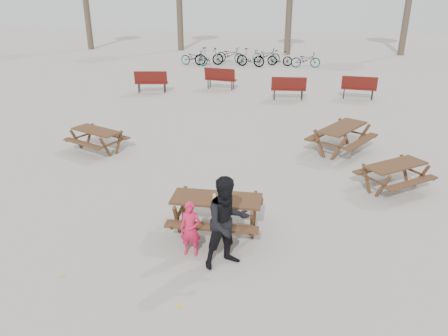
# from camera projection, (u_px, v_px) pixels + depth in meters

# --- Properties ---
(ground) EXTENTS (80.00, 80.00, 0.00)m
(ground) POSITION_uv_depth(u_px,v_px,m) (217.00, 231.00, 9.03)
(ground) COLOR gray
(ground) RESTS_ON ground
(main_picnic_table) EXTENTS (1.80, 1.45, 0.78)m
(main_picnic_table) POSITION_uv_depth(u_px,v_px,m) (217.00, 206.00, 8.80)
(main_picnic_table) COLOR #321E12
(main_picnic_table) RESTS_ON ground
(food_tray) EXTENTS (0.18, 0.11, 0.03)m
(food_tray) POSITION_uv_depth(u_px,v_px,m) (224.00, 200.00, 8.60)
(food_tray) COLOR silver
(food_tray) RESTS_ON main_picnic_table
(bread_roll) EXTENTS (0.14, 0.06, 0.05)m
(bread_roll) POSITION_uv_depth(u_px,v_px,m) (224.00, 198.00, 8.58)
(bread_roll) COLOR tan
(bread_roll) RESTS_ON food_tray
(soda_bottle) EXTENTS (0.07, 0.07, 0.17)m
(soda_bottle) POSITION_uv_depth(u_px,v_px,m) (214.00, 198.00, 8.55)
(soda_bottle) COLOR silver
(soda_bottle) RESTS_ON main_picnic_table
(child) EXTENTS (0.41, 0.28, 1.09)m
(child) POSITION_uv_depth(u_px,v_px,m) (190.00, 229.00, 8.06)
(child) COLOR #CD1943
(child) RESTS_ON ground
(adult) EXTENTS (1.06, 1.01, 1.73)m
(adult) POSITION_uv_depth(u_px,v_px,m) (227.00, 223.00, 7.64)
(adult) COLOR black
(adult) RESTS_ON ground
(picnic_table_east) EXTENTS (2.02, 1.95, 0.68)m
(picnic_table_east) POSITION_uv_depth(u_px,v_px,m) (394.00, 177.00, 10.73)
(picnic_table_east) COLOR #321E12
(picnic_table_east) RESTS_ON ground
(picnic_table_north) EXTENTS (1.94, 1.80, 0.67)m
(picnic_table_north) POSITION_uv_depth(u_px,v_px,m) (97.00, 140.00, 13.21)
(picnic_table_north) COLOR #321E12
(picnic_table_north) RESTS_ON ground
(picnic_table_far) EXTENTS (2.25, 2.36, 0.80)m
(picnic_table_far) POSITION_uv_depth(u_px,v_px,m) (341.00, 139.00, 13.13)
(picnic_table_far) COLOR #321E12
(picnic_table_far) RESTS_ON ground
(park_bench_row) EXTENTS (10.96, 2.26, 1.03)m
(park_bench_row) POSITION_uv_depth(u_px,v_px,m) (253.00, 84.00, 19.80)
(park_bench_row) COLOR #5A1612
(park_bench_row) RESTS_ON ground
(bicycle_row) EXTENTS (8.63, 2.47, 1.09)m
(bicycle_row) POSITION_uv_depth(u_px,v_px,m) (245.00, 57.00, 27.08)
(bicycle_row) COLOR black
(bicycle_row) RESTS_ON ground
(fallen_leaves) EXTENTS (11.00, 11.00, 0.01)m
(fallen_leaves) POSITION_uv_depth(u_px,v_px,m) (252.00, 182.00, 11.23)
(fallen_leaves) COLOR gold
(fallen_leaves) RESTS_ON ground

